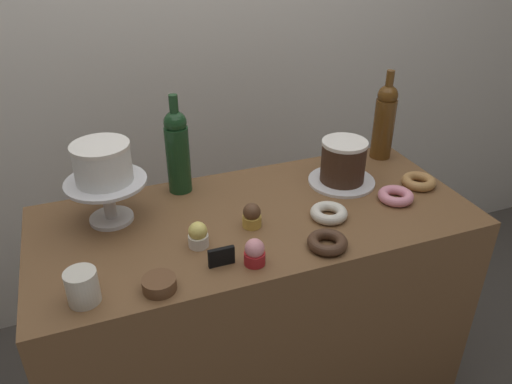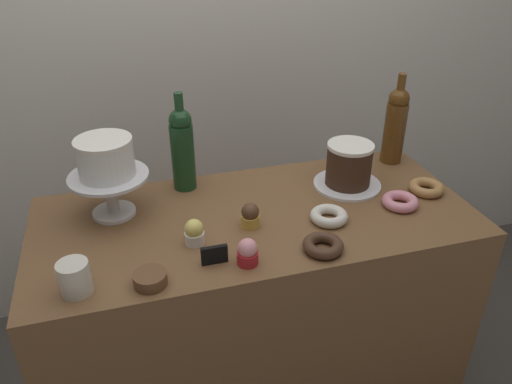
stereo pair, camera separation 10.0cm
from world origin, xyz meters
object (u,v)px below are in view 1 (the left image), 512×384
at_px(cookie_stack, 159,284).
at_px(coffee_cup_ceramic, 82,287).
at_px(cupcake_chocolate, 252,216).
at_px(donut_chocolate, 327,242).
at_px(donut_sugar, 329,213).
at_px(price_sign_chalkboard, 221,257).
at_px(cupcake_strawberry, 255,253).
at_px(wine_bottle_green, 177,150).
at_px(chocolate_round_cake, 343,161).
at_px(donut_maple, 419,181).
at_px(donut_pink, 396,196).
at_px(cupcake_lemon, 198,235).
at_px(wine_bottle_amber, 384,120).
at_px(cake_stand_pedestal, 108,193).
at_px(white_layer_cake, 102,163).

xyz_separation_m(cookie_stack, coffee_cup_ceramic, (-0.17, 0.02, 0.03)).
bearing_deg(cupcake_chocolate, donut_chocolate, -47.62).
xyz_separation_m(donut_sugar, price_sign_chalkboard, (-0.37, -0.10, 0.01)).
bearing_deg(cupcake_strawberry, donut_chocolate, -0.79).
bearing_deg(donut_chocolate, wine_bottle_green, 123.48).
xyz_separation_m(chocolate_round_cake, donut_maple, (0.23, -0.11, -0.07)).
distance_m(wine_bottle_green, donut_pink, 0.71).
bearing_deg(cookie_stack, chocolate_round_cake, 25.42).
bearing_deg(wine_bottle_green, donut_pink, -26.39).
bearing_deg(cupcake_strawberry, cupcake_lemon, 132.16).
bearing_deg(chocolate_round_cake, price_sign_chalkboard, -150.88).
bearing_deg(wine_bottle_green, price_sign_chalkboard, -88.95).
height_order(wine_bottle_amber, coffee_cup_ceramic, wine_bottle_amber).
bearing_deg(price_sign_chalkboard, wine_bottle_amber, 29.04).
bearing_deg(wine_bottle_amber, cake_stand_pedestal, -174.62).
bearing_deg(chocolate_round_cake, donut_maple, -25.91).
bearing_deg(price_sign_chalkboard, donut_sugar, 15.84).
relative_size(chocolate_round_cake, cupcake_chocolate, 2.02).
xyz_separation_m(cupcake_strawberry, cookie_stack, (-0.25, -0.01, -0.02)).
xyz_separation_m(donut_chocolate, donut_maple, (0.45, 0.20, 0.00)).
bearing_deg(donut_sugar, coffee_cup_ceramic, -170.32).
distance_m(cake_stand_pedestal, cookie_stack, 0.38).
height_order(cake_stand_pedestal, white_layer_cake, white_layer_cake).
height_order(cupcake_chocolate, donut_sugar, cupcake_chocolate).
xyz_separation_m(cupcake_lemon, cookie_stack, (-0.14, -0.14, -0.02)).
bearing_deg(coffee_cup_ceramic, cupcake_chocolate, 18.49).
bearing_deg(chocolate_round_cake, wine_bottle_green, 164.65).
height_order(cupcake_lemon, cupcake_chocolate, same).
distance_m(donut_sugar, donut_pink, 0.25).
bearing_deg(chocolate_round_cake, cupcake_strawberry, -144.19).
bearing_deg(cookie_stack, wine_bottle_amber, 26.32).
height_order(wine_bottle_amber, cupcake_lemon, wine_bottle_amber).
bearing_deg(chocolate_round_cake, coffee_cup_ceramic, -160.54).
xyz_separation_m(cake_stand_pedestal, wine_bottle_amber, (0.99, 0.09, 0.05)).
bearing_deg(cupcake_strawberry, price_sign_chalkboard, 163.31).
bearing_deg(cookie_stack, donut_chocolate, 1.38).
bearing_deg(chocolate_round_cake, cake_stand_pedestal, 177.27).
bearing_deg(donut_maple, cupcake_lemon, -174.81).
bearing_deg(wine_bottle_amber, cookie_stack, -153.68).
height_order(cupcake_strawberry, cookie_stack, cupcake_strawberry).
height_order(chocolate_round_cake, donut_chocolate, chocolate_round_cake).
distance_m(cake_stand_pedestal, chocolate_round_cake, 0.76).
xyz_separation_m(cupcake_lemon, cupcake_strawberry, (0.12, -0.13, 0.00)).
bearing_deg(cookie_stack, price_sign_chalkboard, 12.87).
height_order(donut_sugar, donut_pink, same).
distance_m(wine_bottle_green, cookie_stack, 0.51).
distance_m(cake_stand_pedestal, wine_bottle_green, 0.26).
bearing_deg(wine_bottle_green, wine_bottle_amber, -1.03).
height_order(cupcake_chocolate, donut_pink, cupcake_chocolate).
distance_m(white_layer_cake, donut_pink, 0.90).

